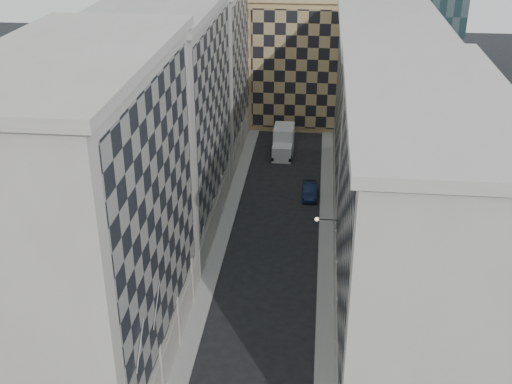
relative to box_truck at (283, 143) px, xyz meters
The scene contains 12 objects.
sidewalk_west 23.61m from the box_truck, 101.49° to the right, with size 1.50×100.00×0.15m, color gray.
sidewalk_east 23.85m from the box_truck, 75.89° to the right, with size 1.50×100.00×0.15m, color gray.
bldg_left_a 44.55m from the box_truck, 103.78° to the right, with size 10.80×22.80×23.70m.
bldg_left_b 24.63m from the box_truck, 117.20° to the right, with size 10.80×22.80×22.70m.
bldg_left_c 14.04m from the box_truck, 169.52° to the left, with size 10.80×22.80×21.70m.
bldg_right_a 40.74m from the box_truck, 73.29° to the right, with size 10.80×26.80×20.70m.
bldg_right_b 17.99m from the box_truck, 44.09° to the right, with size 10.80×28.80×19.70m.
tan_block 16.99m from the box_truck, 80.21° to the left, with size 16.80×14.80×18.80m.
flagpoles_left 47.84m from the box_truck, 96.47° to the right, with size 0.10×6.33×2.33m.
bracket_lamp 29.88m from the box_truck, 80.37° to the right, with size 1.98×0.36×0.36m.
box_truck is the anchor object (origin of this frame).
dark_car 12.93m from the box_truck, 72.74° to the right, with size 1.59×4.56×1.50m, color #0E1B34.
Camera 1 is at (4.04, -25.02, 32.92)m, focal length 45.00 mm.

